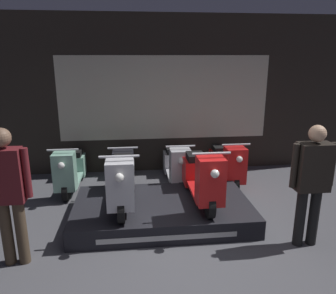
# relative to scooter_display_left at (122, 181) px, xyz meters

# --- Properties ---
(ground_plane) EXTENTS (30.00, 30.00, 0.00)m
(ground_plane) POSITION_rel_scooter_display_left_xyz_m (0.86, -0.89, -0.65)
(ground_plane) COLOR #4C4C51
(shop_wall_back) EXTENTS (7.82, 0.09, 3.20)m
(shop_wall_back) POSITION_rel_scooter_display_left_xyz_m (0.86, 2.29, 0.95)
(shop_wall_back) COLOR #28231E
(shop_wall_back) RESTS_ON ground_plane
(display_platform) EXTENTS (2.62, 1.50, 0.28)m
(display_platform) POSITION_rel_scooter_display_left_xyz_m (0.59, 0.02, -0.51)
(display_platform) COLOR black
(display_platform) RESTS_ON ground_plane
(scooter_display_left) EXTENTS (0.50, 1.51, 0.91)m
(scooter_display_left) POSITION_rel_scooter_display_left_xyz_m (0.00, 0.00, 0.00)
(scooter_display_left) COLOR black
(scooter_display_left) RESTS_ON display_platform
(scooter_display_right) EXTENTS (0.50, 1.51, 0.91)m
(scooter_display_right) POSITION_rel_scooter_display_left_xyz_m (1.18, 0.00, 0.00)
(scooter_display_right) COLOR black
(scooter_display_right) RESTS_ON display_platform
(scooter_backrow_0) EXTENTS (0.50, 1.51, 0.91)m
(scooter_backrow_0) POSITION_rel_scooter_display_left_xyz_m (-0.98, 1.39, -0.28)
(scooter_backrow_0) COLOR black
(scooter_backrow_0) RESTS_ON ground_plane
(scooter_backrow_1) EXTENTS (0.50, 1.51, 0.91)m
(scooter_backrow_1) POSITION_rel_scooter_display_left_xyz_m (0.00, 1.39, -0.28)
(scooter_backrow_1) COLOR black
(scooter_backrow_1) RESTS_ON ground_plane
(scooter_backrow_2) EXTENTS (0.50, 1.51, 0.91)m
(scooter_backrow_2) POSITION_rel_scooter_display_left_xyz_m (0.99, 1.39, -0.28)
(scooter_backrow_2) COLOR black
(scooter_backrow_2) RESTS_ON ground_plane
(scooter_backrow_3) EXTENTS (0.50, 1.51, 0.91)m
(scooter_backrow_3) POSITION_rel_scooter_display_left_xyz_m (1.97, 1.39, -0.28)
(scooter_backrow_3) COLOR black
(scooter_backrow_3) RESTS_ON ground_plane
(person_left_browsing) EXTENTS (0.52, 0.21, 1.65)m
(person_left_browsing) POSITION_rel_scooter_display_left_xyz_m (-1.24, -0.85, 0.30)
(person_left_browsing) COLOR #473828
(person_left_browsing) RESTS_ON ground_plane
(person_right_browsing) EXTENTS (0.57, 0.23, 1.60)m
(person_right_browsing) POSITION_rel_scooter_display_left_xyz_m (2.38, -0.85, 0.28)
(person_right_browsing) COLOR black
(person_right_browsing) RESTS_ON ground_plane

